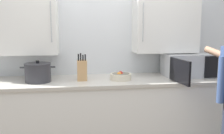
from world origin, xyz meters
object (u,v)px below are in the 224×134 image
at_px(fruit_bowl, 121,76).
at_px(knife_block, 82,70).
at_px(microwave_oven, 186,65).
at_px(stock_pot, 38,72).

height_order(fruit_bowl, knife_block, knife_block).
distance_m(microwave_oven, fruit_bowl, 0.84).
bearing_deg(microwave_oven, stock_pot, -177.54).
height_order(microwave_oven, stock_pot, microwave_oven).
bearing_deg(stock_pot, microwave_oven, 2.46).
relative_size(microwave_oven, stock_pot, 2.05).
bearing_deg(microwave_oven, knife_block, -177.75).
distance_m(knife_block, stock_pot, 0.49).
xyz_separation_m(fruit_bowl, knife_block, (-0.44, 0.03, 0.08)).
xyz_separation_m(microwave_oven, stock_pot, (-1.76, -0.08, -0.03)).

